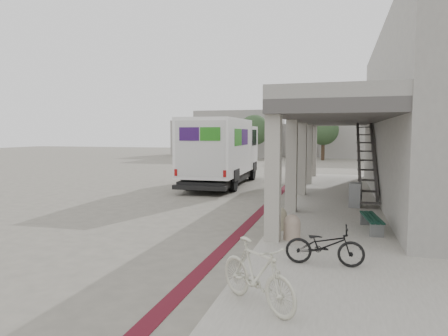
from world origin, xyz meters
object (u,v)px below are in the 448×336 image
(bicycle_black, at_px, (325,245))
(bicycle_cream, at_px, (257,274))
(utility_cabinet, at_px, (355,195))
(bench, at_px, (372,221))
(fedex_truck, at_px, (222,150))

(bicycle_black, height_order, bicycle_cream, bicycle_cream)
(utility_cabinet, bearing_deg, bicycle_cream, -94.23)
(bench, relative_size, bicycle_cream, 0.99)
(bench, xyz_separation_m, bicycle_cream, (-2.12, -5.76, 0.24))
(fedex_truck, distance_m, bench, 11.69)
(bench, distance_m, bicycle_black, 3.61)
(bicycle_black, bearing_deg, bicycle_cream, 156.12)
(bicycle_black, bearing_deg, bench, -20.62)
(fedex_truck, height_order, bicycle_cream, fedex_truck)
(fedex_truck, distance_m, bicycle_black, 13.97)
(fedex_truck, xyz_separation_m, bench, (7.11, -9.16, -1.51))
(utility_cabinet, distance_m, bicycle_cream, 9.63)
(fedex_truck, distance_m, bicycle_cream, 15.78)
(bicycle_cream, bearing_deg, utility_cabinet, 27.87)
(bicycle_black, bearing_deg, fedex_truck, 23.56)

